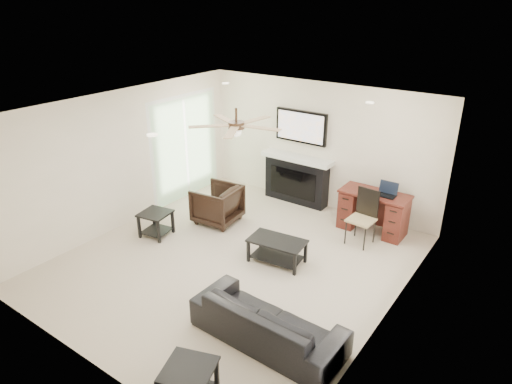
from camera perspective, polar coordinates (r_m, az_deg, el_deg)
room_shell at (r=6.74m, az=-1.25°, el=3.42°), size 5.50×5.54×2.52m
sofa at (r=5.85m, az=1.48°, el=-15.88°), size 1.98×0.82×0.57m
armchair at (r=8.62m, az=-4.87°, el=-1.54°), size 0.86×0.84×0.72m
coffee_table at (r=7.40m, az=2.63°, el=-7.37°), size 0.95×0.60×0.40m
end_table_left at (r=8.36m, az=-12.38°, el=-3.91°), size 0.58×0.58×0.45m
fireplace_unit at (r=9.26m, az=5.12°, el=4.24°), size 1.52×0.34×1.91m
desk at (r=8.51m, az=14.43°, el=-2.45°), size 1.22×0.56×0.76m
desk_chair at (r=7.99m, az=13.03°, el=-3.20°), size 0.45×0.47×0.97m
laptop at (r=8.23m, az=16.01°, el=0.26°), size 0.33×0.24×0.23m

